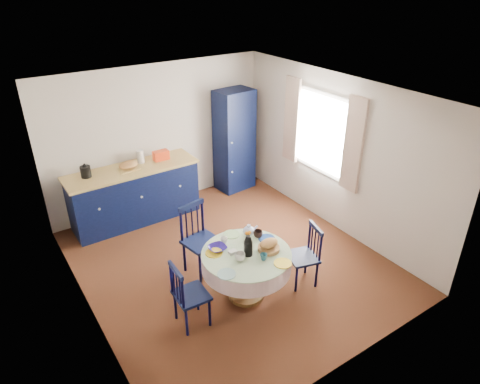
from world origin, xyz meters
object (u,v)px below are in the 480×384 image
Objects in this scene: chair_far at (200,239)px; mug_c at (258,234)px; mug_a at (240,257)px; cobalt_bowl at (217,248)px; kitchen_counter at (135,194)px; pantry_cabinet at (234,141)px; mug_d at (224,241)px; chair_left at (188,295)px; chair_right at (305,255)px; dining_table at (247,260)px; mug_b at (264,257)px.

chair_far is 8.32× the size of mug_c.
mug_a is 0.36m from cobalt_bowl.
kitchen_counter is 1.84m from chair_far.
pantry_cabinet reaches higher than mug_d.
chair_far is (0.63, 0.85, 0.07)m from chair_left.
cobalt_bowl is at bearing 175.27° from mug_c.
pantry_cabinet is 3.09m from chair_right.
kitchen_counter is 2.68m from dining_table.
kitchen_counter reaches higher than chair_left.
chair_right is 0.78m from mug_b.
mug_d is 0.42× the size of cobalt_bowl.
dining_table is at bearing -85.61° from chair_left.
pantry_cabinet is 8.59× the size of cobalt_bowl.
mug_b is at bearing -53.29° from cobalt_bowl.
mug_c reaches higher than mug_b.
chair_right reaches higher than mug_d.
chair_far is at bearing -118.93° from chair_right.
dining_table is at bearing -80.48° from kitchen_counter.
chair_right is (1.04, -1.02, -0.08)m from chair_far.
mug_d is (-0.22, 0.56, 0.00)m from mug_b.
mug_a is at bearing -91.30° from chair_left.
pantry_cabinet is 3.74m from chair_left.
chair_left is at bearing -168.65° from mug_c.
chair_far is 7.92× the size of mug_a.
pantry_cabinet is 3.33m from mug_a.
chair_far reaches higher than mug_a.
dining_table is at bearing -88.23° from chair_right.
dining_table reaches higher than chair_left.
kitchen_counter is 2.40m from cobalt_bowl.
mug_d is at bearing 111.62° from dining_table.
mug_b is 0.72× the size of mug_c.
chair_left reaches higher than mug_c.
dining_table is 1.31× the size of chair_right.
chair_far is 4.57× the size of cobalt_bowl.
chair_far is at bearing 101.07° from mug_d.
cobalt_bowl is (-1.88, -2.48, -0.25)m from pantry_cabinet.
dining_table reaches higher than mug_d.
mug_d is (-0.95, 0.53, 0.29)m from chair_right.
chair_left is 6.83× the size of mug_a.
mug_c is (0.78, -2.43, 0.24)m from kitchen_counter.
mug_c is (0.24, 0.44, 0.01)m from mug_b.
mug_c is at bearing 61.80° from mug_b.
mug_a is 0.58× the size of cobalt_bowl.
cobalt_bowl is (-0.60, 0.05, -0.02)m from mug_c.
chair_right is at bearing -93.33° from chair_left.
pantry_cabinet is at bearing 59.64° from dining_table.
chair_left is at bearing 167.97° from mug_b.
pantry_cabinet reaches higher than cobalt_bowl.
pantry_cabinet is 20.56× the size of mug_d.
pantry_cabinet reaches higher than mug_b.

